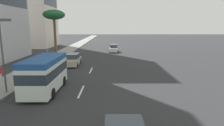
{
  "coord_description": "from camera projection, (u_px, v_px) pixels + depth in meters",
  "views": [
    {
      "loc": [
        -2.79,
        -2.63,
        5.54
      ],
      "look_at": [
        19.21,
        -2.68,
        1.32
      ],
      "focal_mm": 30.89,
      "sensor_mm": 36.0,
      "label": 1
    }
  ],
  "objects": [
    {
      "name": "ground_plane",
      "position": [
        97.0,
        57.0,
        34.71
      ],
      "size": [
        198.0,
        198.0,
        0.0
      ],
      "primitive_type": "plane",
      "color": "#2D2D30"
    },
    {
      "name": "sidewalk_right",
      "position": [
        56.0,
        57.0,
        34.68
      ],
      "size": [
        162.0,
        3.61,
        0.15
      ],
      "primitive_type": "cube",
      "color": "gray",
      "rests_on": "ground_plane"
    },
    {
      "name": "lane_stripe_mid",
      "position": [
        81.0,
        91.0,
        16.6
      ],
      "size": [
        3.2,
        0.16,
        0.01
      ],
      "primitive_type": "cube",
      "color": "silver",
      "rests_on": "ground_plane"
    },
    {
      "name": "lane_stripe_far",
      "position": [
        91.0,
        70.0,
        24.49
      ],
      "size": [
        3.2,
        0.16,
        0.01
      ],
      "primitive_type": "cube",
      "color": "silver",
      "rests_on": "ground_plane"
    },
    {
      "name": "car_lead",
      "position": [
        73.0,
        60.0,
        27.63
      ],
      "size": [
        4.7,
        1.9,
        1.66
      ],
      "rotation": [
        0.0,
        0.0,
        3.14
      ],
      "color": "beige",
      "rests_on": "ground_plane"
    },
    {
      "name": "car_third",
      "position": [
        113.0,
        48.0,
        41.87
      ],
      "size": [
        4.63,
        1.78,
        1.66
      ],
      "color": "white",
      "rests_on": "ground_plane"
    },
    {
      "name": "minibus_fourth",
      "position": [
        45.0,
        73.0,
        16.41
      ],
      "size": [
        6.16,
        2.42,
        2.96
      ],
      "rotation": [
        0.0,
        0.0,
        3.14
      ],
      "color": "silver",
      "rests_on": "ground_plane"
    },
    {
      "name": "pedestrian_near_lamp",
      "position": [
        0.0,
        73.0,
        18.98
      ],
      "size": [
        0.38,
        0.34,
        1.62
      ],
      "rotation": [
        0.0,
        0.0,
        5.84
      ],
      "color": "beige",
      "rests_on": "sidewalk_right"
    },
    {
      "name": "pedestrian_mid_block",
      "position": [
        47.0,
        55.0,
        31.07
      ],
      "size": [
        0.3,
        0.33,
        1.6
      ],
      "rotation": [
        0.0,
        0.0,
        1.6
      ],
      "color": "gold",
      "rests_on": "sidewalk_right"
    },
    {
      "name": "palm_tree",
      "position": [
        54.0,
        16.0,
        33.65
      ],
      "size": [
        3.82,
        3.82,
        8.22
      ],
      "color": "brown",
      "rests_on": "sidewalk_right"
    },
    {
      "name": "street_lamp",
      "position": [
        3.0,
        47.0,
        15.2
      ],
      "size": [
        0.24,
        0.97,
        6.01
      ],
      "color": "#4C4C51",
      "rests_on": "sidewalk_right"
    }
  ]
}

